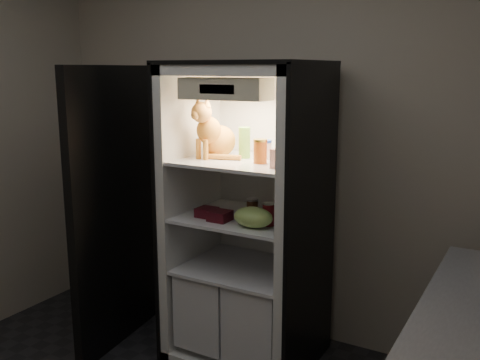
# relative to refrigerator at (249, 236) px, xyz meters

# --- Properties ---
(room_shell) EXTENTS (3.60, 3.60, 3.60)m
(room_shell) POSITION_rel_refrigerator_xyz_m (0.00, -1.38, 0.83)
(room_shell) COLOR white
(room_shell) RESTS_ON floor
(refrigerator) EXTENTS (0.90, 0.72, 1.88)m
(refrigerator) POSITION_rel_refrigerator_xyz_m (0.00, 0.00, 0.00)
(refrigerator) COLOR white
(refrigerator) RESTS_ON floor
(fridge_door) EXTENTS (0.17, 0.87, 1.85)m
(fridge_door) POSITION_rel_refrigerator_xyz_m (-0.84, -0.30, 0.12)
(fridge_door) COLOR black
(fridge_door) RESTS_ON floor
(tabby_cat) EXTENTS (0.31, 0.37, 0.38)m
(tabby_cat) POSITION_rel_refrigerator_xyz_m (-0.21, -0.07, 0.64)
(tabby_cat) COLOR orange
(tabby_cat) RESTS_ON refrigerator
(parmesan_shaker) EXTENTS (0.07, 0.07, 0.19)m
(parmesan_shaker) POSITION_rel_refrigerator_xyz_m (-0.03, 0.00, 0.59)
(parmesan_shaker) COLOR green
(parmesan_shaker) RESTS_ON refrigerator
(mayo_tub) EXTENTS (0.08, 0.08, 0.12)m
(mayo_tub) POSITION_rel_refrigerator_xyz_m (0.09, 0.04, 0.56)
(mayo_tub) COLOR white
(mayo_tub) RESTS_ON refrigerator
(salsa_jar) EXTENTS (0.08, 0.08, 0.14)m
(salsa_jar) POSITION_rel_refrigerator_xyz_m (0.14, -0.12, 0.57)
(salsa_jar) COLOR maroon
(salsa_jar) RESTS_ON refrigerator
(pepper_jar) EXTENTS (0.13, 0.13, 0.22)m
(pepper_jar) POSITION_rel_refrigerator_xyz_m (0.28, 0.05, 0.61)
(pepper_jar) COLOR maroon
(pepper_jar) RESTS_ON refrigerator
(cream_carton) EXTENTS (0.06, 0.06, 0.11)m
(cream_carton) POSITION_rel_refrigerator_xyz_m (0.29, -0.21, 0.55)
(cream_carton) COLOR silver
(cream_carton) RESTS_ON refrigerator
(soda_can_a) EXTENTS (0.07, 0.07, 0.13)m
(soda_can_a) POSITION_rel_refrigerator_xyz_m (0.22, 0.01, 0.21)
(soda_can_a) COLOR black
(soda_can_a) RESTS_ON refrigerator
(soda_can_b) EXTENTS (0.07, 0.07, 0.12)m
(soda_can_b) POSITION_rel_refrigerator_xyz_m (0.21, -0.00, 0.21)
(soda_can_b) COLOR black
(soda_can_b) RESTS_ON refrigerator
(soda_can_c) EXTENTS (0.07, 0.07, 0.13)m
(soda_can_c) POSITION_rel_refrigerator_xyz_m (0.22, -0.17, 0.21)
(soda_can_c) COLOR black
(soda_can_c) RESTS_ON refrigerator
(condiment_jar) EXTENTS (0.07, 0.07, 0.10)m
(condiment_jar) POSITION_rel_refrigerator_xyz_m (0.03, -0.01, 0.20)
(condiment_jar) COLOR brown
(condiment_jar) RESTS_ON refrigerator
(grape_bag) EXTENTS (0.24, 0.17, 0.12)m
(grape_bag) POSITION_rel_refrigerator_xyz_m (0.16, -0.24, 0.21)
(grape_bag) COLOR #A2D463
(grape_bag) RESTS_ON refrigerator
(berry_box_left) EXTENTS (0.11, 0.11, 0.06)m
(berry_box_left) POSITION_rel_refrigerator_xyz_m (-0.19, -0.19, 0.18)
(berry_box_left) COLOR #4F0D13
(berry_box_left) RESTS_ON refrigerator
(berry_box_right) EXTENTS (0.12, 0.12, 0.06)m
(berry_box_right) POSITION_rel_refrigerator_xyz_m (-0.07, -0.23, 0.18)
(berry_box_right) COLOR #4F0D13
(berry_box_right) RESTS_ON refrigerator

